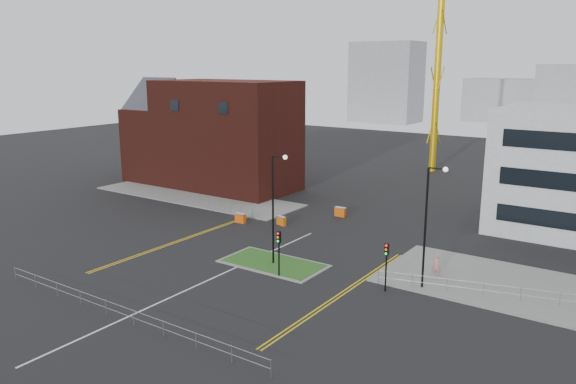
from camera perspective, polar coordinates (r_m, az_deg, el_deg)
name	(u,v)px	position (r m, az deg, el deg)	size (l,w,h in m)	color
ground	(187,290)	(42.04, -10.27, -9.79)	(200.00, 200.00, 0.00)	black
pavement_left	(196,196)	(70.40, -9.34, -0.42)	(28.00, 8.00, 0.12)	slate
pavement_right	(550,294)	(44.62, 25.10, -9.40)	(24.00, 10.00, 0.12)	slate
island_kerb	(273,264)	(46.47, -1.51, -7.28)	(8.60, 4.60, 0.08)	slate
grass_island	(273,263)	(46.46, -1.51, -7.25)	(8.00, 4.00, 0.12)	#26501A
brick_building	(209,135)	(75.53, -8.02, 5.76)	(24.20, 10.07, 14.24)	#461711
streetlamp_island	(275,200)	(44.78, -1.32, -0.87)	(1.46, 0.36, 9.18)	black
streetlamp_right_near	(429,218)	(41.03, 14.11, -2.55)	(1.46, 0.36, 9.18)	black
traffic_light_island	(279,245)	(42.99, -0.94, -5.40)	(0.28, 0.33, 3.65)	black
traffic_light_right	(386,258)	(40.87, 9.96, -6.59)	(0.28, 0.33, 3.65)	black
railing_front	(119,309)	(38.10, -16.78, -11.33)	(24.05, 0.05, 1.10)	gray
railing_left	(231,208)	(61.47, -5.86, -1.60)	(6.05, 0.05, 1.10)	gray
railing_right	(521,292)	(42.28, 22.58, -9.33)	(19.05, 5.05, 1.10)	gray
centre_line	(205,282)	(43.36, -8.40, -8.99)	(0.15, 30.00, 0.01)	silver
yellow_left_a	(193,235)	(54.69, -9.66, -4.37)	(0.12, 24.00, 0.01)	gold
yellow_left_b	(195,236)	(54.49, -9.43, -4.42)	(0.12, 24.00, 0.01)	gold
yellow_right_a	(341,292)	(41.17, 5.44, -10.12)	(0.12, 20.00, 0.01)	gold
yellow_right_b	(345,293)	(41.04, 5.81, -10.21)	(0.12, 20.00, 0.01)	gold
skyline_a	(386,82)	(162.15, 9.96, 10.92)	(18.00, 12.00, 22.00)	gray
skyline_d	(522,101)	(171.32, 22.64, 8.55)	(30.00, 12.00, 12.00)	gray
pedestrian	(437,266)	(44.88, 14.87, -7.25)	(0.69, 0.45, 1.88)	tan
barrier_left	(240,218)	(58.18, -4.87, -2.62)	(1.22, 0.45, 1.01)	#E54F0C
barrier_mid	(281,220)	(57.14, -0.69, -2.90)	(1.17, 0.64, 0.93)	#C85D0B
barrier_right	(340,211)	(60.60, 5.34, -1.98)	(1.24, 0.43, 1.04)	#D5530B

